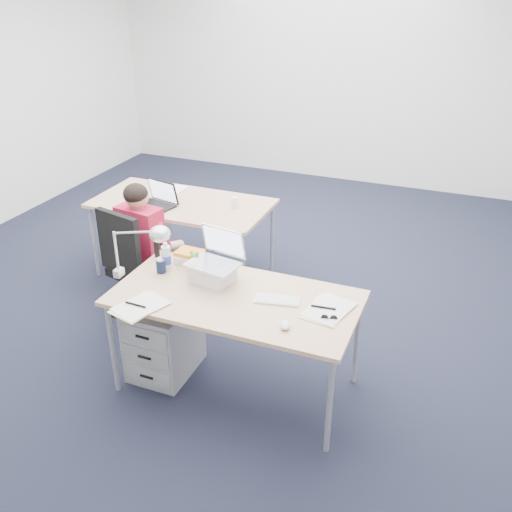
# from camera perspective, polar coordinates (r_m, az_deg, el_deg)

# --- Properties ---
(floor) EXTENTS (7.00, 7.00, 0.00)m
(floor) POSITION_cam_1_polar(r_m,az_deg,el_deg) (5.09, -3.79, -4.19)
(floor) COLOR black
(floor) RESTS_ON ground
(room) EXTENTS (6.02, 7.02, 2.80)m
(room) POSITION_cam_1_polar(r_m,az_deg,el_deg) (4.45, -4.48, 15.02)
(room) COLOR silver
(room) RESTS_ON ground
(desk_near) EXTENTS (1.60, 0.80, 0.73)m
(desk_near) POSITION_cam_1_polar(r_m,az_deg,el_deg) (3.72, -2.10, -4.66)
(desk_near) COLOR tan
(desk_near) RESTS_ON ground
(desk_far) EXTENTS (1.60, 0.80, 0.73)m
(desk_far) POSITION_cam_1_polar(r_m,az_deg,el_deg) (5.23, -7.43, 4.93)
(desk_far) COLOR tan
(desk_far) RESTS_ON ground
(office_chair) EXTENTS (0.77, 0.77, 1.01)m
(office_chair) POSITION_cam_1_polar(r_m,az_deg,el_deg) (4.75, -11.27, -3.16)
(office_chair) COLOR black
(office_chair) RESTS_ON ground
(seated_person) EXTENTS (0.39, 0.65, 1.17)m
(seated_person) POSITION_cam_1_polar(r_m,az_deg,el_deg) (4.72, -10.32, 0.92)
(seated_person) COLOR #AC1834
(seated_person) RESTS_ON ground
(drawer_pedestal_near) EXTENTS (0.40, 0.50, 0.55)m
(drawer_pedestal_near) POSITION_cam_1_polar(r_m,az_deg,el_deg) (4.15, -9.15, -8.05)
(drawer_pedestal_near) COLOR #A5A6AA
(drawer_pedestal_near) RESTS_ON ground
(drawer_pedestal_far) EXTENTS (0.40, 0.50, 0.55)m
(drawer_pedestal_far) POSITION_cam_1_polar(r_m,az_deg,el_deg) (5.60, -11.37, 1.59)
(drawer_pedestal_far) COLOR #A5A6AA
(drawer_pedestal_far) RESTS_ON ground
(silver_laptop) EXTENTS (0.37, 0.31, 0.35)m
(silver_laptop) POSITION_cam_1_polar(r_m,az_deg,el_deg) (3.79, -4.39, -0.24)
(silver_laptop) COLOR silver
(silver_laptop) RESTS_ON desk_near
(wireless_keyboard) EXTENTS (0.30, 0.17, 0.01)m
(wireless_keyboard) POSITION_cam_1_polar(r_m,az_deg,el_deg) (3.64, 2.12, -4.40)
(wireless_keyboard) COLOR white
(wireless_keyboard) RESTS_ON desk_near
(computer_mouse) EXTENTS (0.09, 0.11, 0.03)m
(computer_mouse) POSITION_cam_1_polar(r_m,az_deg,el_deg) (3.39, 2.92, -6.91)
(computer_mouse) COLOR white
(computer_mouse) RESTS_ON desk_near
(headphones) EXTENTS (0.22, 0.20, 0.03)m
(headphones) POSITION_cam_1_polar(r_m,az_deg,el_deg) (4.06, -4.45, -0.78)
(headphones) COLOR black
(headphones) RESTS_ON desk_near
(can_koozie) EXTENTS (0.08, 0.08, 0.11)m
(can_koozie) POSITION_cam_1_polar(r_m,az_deg,el_deg) (4.00, -9.49, -0.94)
(can_koozie) COLOR #131F3C
(can_koozie) RESTS_ON desk_near
(water_bottle) EXTENTS (0.09, 0.09, 0.21)m
(water_bottle) POSITION_cam_1_polar(r_m,az_deg,el_deg) (4.01, -8.96, -0.04)
(water_bottle) COLOR silver
(water_bottle) RESTS_ON desk_near
(bear_figurine) EXTENTS (0.10, 0.08, 0.17)m
(bear_figurine) POSITION_cam_1_polar(r_m,az_deg,el_deg) (3.95, -6.12, -0.60)
(bear_figurine) COLOR #407F22
(bear_figurine) RESTS_ON desk_near
(book_stack) EXTENTS (0.25, 0.22, 0.09)m
(book_stack) POSITION_cam_1_polar(r_m,az_deg,el_deg) (4.11, -6.62, -0.10)
(book_stack) COLOR silver
(book_stack) RESTS_ON desk_near
(cordless_phone) EXTENTS (0.04, 0.03, 0.13)m
(cordless_phone) POSITION_cam_1_polar(r_m,az_deg,el_deg) (4.21, -9.88, 0.66)
(cordless_phone) COLOR black
(cordless_phone) RESTS_ON desk_near
(papers_left) EXTENTS (0.32, 0.37, 0.01)m
(papers_left) POSITION_cam_1_polar(r_m,az_deg,el_deg) (3.65, -11.66, -5.00)
(papers_left) COLOR #EEE889
(papers_left) RESTS_ON desk_near
(papers_right) EXTENTS (0.30, 0.37, 0.01)m
(papers_right) POSITION_cam_1_polar(r_m,az_deg,el_deg) (3.57, 7.09, -5.35)
(papers_right) COLOR #EEE889
(papers_right) RESTS_ON desk_near
(sunglasses) EXTENTS (0.11, 0.07, 0.02)m
(sunglasses) POSITION_cam_1_polar(r_m,az_deg,el_deg) (3.48, 7.33, -6.20)
(sunglasses) COLOR black
(sunglasses) RESTS_ON desk_near
(desk_lamp) EXTENTS (0.42, 0.24, 0.45)m
(desk_lamp) POSITION_cam_1_polar(r_m,az_deg,el_deg) (3.86, -12.21, 0.60)
(desk_lamp) COLOR silver
(desk_lamp) RESTS_ON desk_near
(dark_laptop) EXTENTS (0.39, 0.38, 0.23)m
(dark_laptop) POSITION_cam_1_polar(r_m,az_deg,el_deg) (5.09, -10.16, 6.07)
(dark_laptop) COLOR black
(dark_laptop) RESTS_ON desk_far
(far_cup) EXTENTS (0.08, 0.08, 0.09)m
(far_cup) POSITION_cam_1_polar(r_m,az_deg,el_deg) (5.04, -2.13, 5.38)
(far_cup) COLOR white
(far_cup) RESTS_ON desk_far
(far_papers) EXTENTS (0.22, 0.31, 0.01)m
(far_papers) POSITION_cam_1_polar(r_m,az_deg,el_deg) (5.49, -8.61, 6.48)
(far_papers) COLOR white
(far_papers) RESTS_ON desk_far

